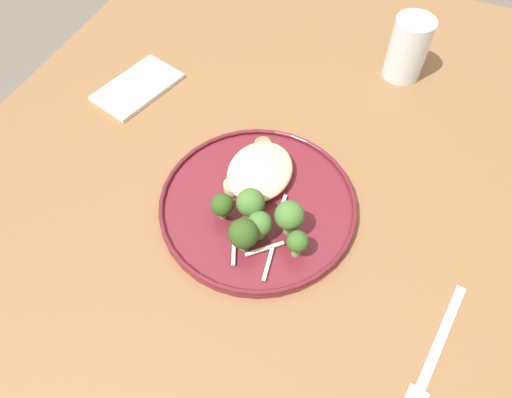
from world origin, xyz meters
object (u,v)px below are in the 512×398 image
(seared_scallop_tiny_bay, at_px, (263,145))
(folded_napkin, at_px, (138,87))
(dinner_plate, at_px, (256,203))
(broccoli_floret_small_sprig, at_px, (297,242))
(dinner_fork, at_px, (435,353))
(broccoli_floret_rear_charred, at_px, (244,234))
(broccoli_floret_tall_stalk, at_px, (260,224))
(broccoli_floret_center_pile, at_px, (289,217))
(broccoli_floret_beside_noodles, at_px, (222,205))
(seared_scallop_front_small, at_px, (233,186))
(seared_scallop_left_edge, at_px, (274,179))
(water_glass, at_px, (407,52))
(broccoli_floret_front_edge, at_px, (254,204))
(seared_scallop_half_hidden, at_px, (251,170))

(seared_scallop_tiny_bay, distance_m, folded_napkin, 0.27)
(dinner_plate, distance_m, broccoli_floret_small_sprig, 0.10)
(seared_scallop_tiny_bay, relative_size, dinner_fork, 0.14)
(broccoli_floret_rear_charred, height_order, broccoli_floret_tall_stalk, broccoli_floret_rear_charred)
(broccoli_floret_center_pile, bearing_deg, dinner_plate, 63.80)
(broccoli_floret_beside_noodles, bearing_deg, broccoli_floret_center_pile, -83.91)
(seared_scallop_front_small, distance_m, seared_scallop_left_edge, 0.06)
(broccoli_floret_beside_noodles, relative_size, water_glass, 0.41)
(broccoli_floret_rear_charred, height_order, dinner_fork, broccoli_floret_rear_charred)
(broccoli_floret_center_pile, bearing_deg, broccoli_floret_front_edge, 86.18)
(broccoli_floret_center_pile, relative_size, dinner_fork, 0.33)
(broccoli_floret_center_pile, bearing_deg, dinner_fork, -110.79)
(dinner_plate, xyz_separation_m, seared_scallop_half_hidden, (0.05, 0.03, 0.01))
(dinner_plate, xyz_separation_m, folded_napkin, (0.15, 0.30, -0.00))
(broccoli_floret_rear_charred, xyz_separation_m, broccoli_floret_tall_stalk, (0.02, -0.01, -0.00))
(broccoli_floret_beside_noodles, height_order, folded_napkin, broccoli_floret_beside_noodles)
(broccoli_floret_beside_noodles, bearing_deg, broccoli_floret_front_edge, -72.35)
(dinner_fork, relative_size, folded_napkin, 1.24)
(broccoli_floret_center_pile, xyz_separation_m, water_glass, (0.41, -0.07, -0.00))
(broccoli_floret_rear_charred, bearing_deg, broccoli_floret_small_sprig, -75.45)
(seared_scallop_tiny_bay, xyz_separation_m, water_glass, (0.28, -0.16, 0.03))
(broccoli_floret_rear_charred, bearing_deg, dinner_plate, 10.29)
(broccoli_floret_beside_noodles, bearing_deg, seared_scallop_left_edge, -28.68)
(dinner_plate, bearing_deg, seared_scallop_half_hidden, 30.58)
(dinner_plate, xyz_separation_m, broccoli_floret_center_pile, (-0.03, -0.06, 0.04))
(broccoli_floret_tall_stalk, height_order, folded_napkin, broccoli_floret_tall_stalk)
(dinner_plate, relative_size, broccoli_floret_rear_charred, 5.14)
(broccoli_floret_center_pile, relative_size, broccoli_floret_rear_charred, 1.08)
(dinner_plate, height_order, seared_scallop_tiny_bay, seared_scallop_tiny_bay)
(seared_scallop_front_small, bearing_deg, broccoli_floret_front_edge, -125.30)
(broccoli_floret_rear_charred, bearing_deg, broccoli_floret_front_edge, 6.36)
(broccoli_floret_small_sprig, bearing_deg, seared_scallop_front_small, 62.45)
(seared_scallop_front_small, relative_size, seared_scallop_left_edge, 0.95)
(seared_scallop_front_small, xyz_separation_m, seared_scallop_half_hidden, (0.04, -0.01, 0.00))
(seared_scallop_left_edge, height_order, broccoli_floret_tall_stalk, broccoli_floret_tall_stalk)
(seared_scallop_tiny_bay, bearing_deg, dinner_plate, -163.14)
(seared_scallop_left_edge, distance_m, broccoli_floret_front_edge, 0.07)
(broccoli_floret_beside_noodles, relative_size, broccoli_floret_small_sprig, 0.96)
(seared_scallop_tiny_bay, relative_size, water_glass, 0.23)
(seared_scallop_tiny_bay, relative_size, folded_napkin, 0.18)
(seared_scallop_tiny_bay, xyz_separation_m, broccoli_floret_center_pile, (-0.13, -0.09, 0.03))
(seared_scallop_tiny_bay, height_order, broccoli_floret_small_sprig, broccoli_floret_small_sprig)
(seared_scallop_left_edge, xyz_separation_m, broccoli_floret_rear_charred, (-0.12, -0.00, 0.02))
(dinner_plate, distance_m, folded_napkin, 0.33)
(broccoli_floret_rear_charred, height_order, broccoli_floret_small_sprig, broccoli_floret_rear_charred)
(seared_scallop_half_hidden, distance_m, water_glass, 0.37)
(broccoli_floret_center_pile, relative_size, water_glass, 0.54)
(dinner_plate, bearing_deg, seared_scallop_front_small, 78.54)
(broccoli_floret_rear_charred, bearing_deg, seared_scallop_half_hidden, 18.66)
(seared_scallop_half_hidden, bearing_deg, broccoli_floret_front_edge, -153.93)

